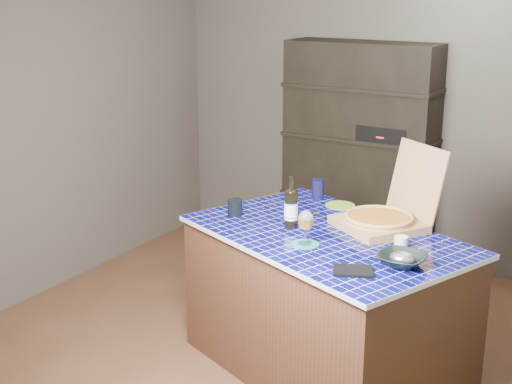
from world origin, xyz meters
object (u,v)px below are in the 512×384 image
Objects in this scene: pizza_box at (383,217)px; bowl at (402,260)px; dvd_case at (353,271)px; wine_glass at (306,221)px; kitchen_island at (325,303)px; mead_bottle at (291,207)px.

pizza_box reaches higher than bowl.
bowl is at bearing 115.33° from dvd_case.
wine_glass is 0.46m from dvd_case.
kitchen_island is 0.74m from bowl.
wine_glass reaches higher than dvd_case.
pizza_box is 0.71m from dvd_case.
kitchen_island is at bearing -99.00° from pizza_box.
wine_glass is (0.21, -0.22, 0.02)m from mead_bottle.
kitchen_island is 9.59× the size of wine_glass.
pizza_box is 0.57m from bowl.
kitchen_island is 9.30× the size of dvd_case.
mead_bottle is (-0.47, -0.27, 0.05)m from pizza_box.
kitchen_island is at bearing 83.06° from wine_glass.
mead_bottle is at bearing -157.06° from kitchen_island.
bowl reaches higher than dvd_case.
bowl is at bearing -2.33° from kitchen_island.
bowl is (0.53, -0.23, 0.46)m from kitchen_island.
kitchen_island is 0.61m from wine_glass.
wine_glass is at bearing -85.43° from pizza_box.
kitchen_island is 0.72m from dvd_case.
mead_bottle is at bearing 163.62° from bowl.
dvd_case is at bearing -30.22° from kitchen_island.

